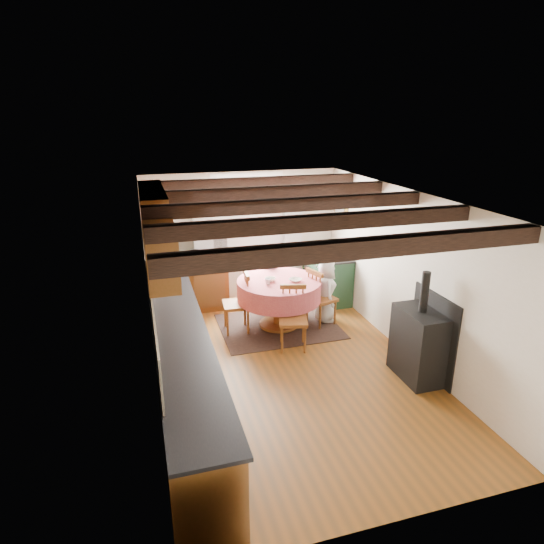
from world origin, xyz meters
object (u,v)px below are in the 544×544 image
object	(u,v)px
dining_table	(279,304)
child_right	(326,291)
child_far	(269,283)
chair_left	(236,302)
chair_right	(322,296)
chair_near	(293,319)
cup	(268,281)
cast_iron_stove	(421,326)
aga_range	(327,277)

from	to	relation	value
dining_table	child_right	size ratio (longest dim) A/B	1.24
child_far	child_right	world-z (taller)	child_right
chair_left	chair_right	size ratio (longest dim) A/B	1.03
chair_right	child_right	distance (m)	0.15
chair_near	cup	distance (m)	0.78
child_right	cup	xyz separation A→B (m)	(-1.05, -0.13, 0.32)
dining_table	cast_iron_stove	size ratio (longest dim) A/B	0.91
cast_iron_stove	cup	distance (m)	2.43
chair_right	cast_iron_stove	bearing A→B (deg)	-179.97
dining_table	chair_right	distance (m)	0.73
chair_right	child_right	xyz separation A→B (m)	(0.11, 0.09, 0.06)
dining_table	child_far	distance (m)	0.68
aga_range	cup	xyz separation A→B (m)	(-1.44, -0.96, 0.41)
child_far	child_right	distance (m)	1.04
aga_range	child_far	world-z (taller)	child_far
cup	chair_left	bearing A→B (deg)	161.48
dining_table	cast_iron_stove	world-z (taller)	cast_iron_stove
chair_near	child_right	world-z (taller)	child_right
child_right	chair_left	bearing A→B (deg)	97.68
cup	chair_right	bearing A→B (deg)	2.22
chair_near	cup	xyz separation A→B (m)	(-0.21, 0.64, 0.38)
dining_table	cast_iron_stove	xyz separation A→B (m)	(1.33, -1.99, 0.34)
chair_near	chair_right	bearing A→B (deg)	58.59
aga_range	cast_iron_stove	xyz separation A→B (m)	(0.11, -2.84, 0.30)
chair_left	cup	world-z (taller)	chair_left
chair_right	child_right	world-z (taller)	child_right
child_far	aga_range	bearing A→B (deg)	-159.80
chair_near	chair_left	distance (m)	1.07
child_far	cup	world-z (taller)	child_far
aga_range	child_far	distance (m)	1.21
child_right	aga_range	bearing A→B (deg)	-15.72
cup	cast_iron_stove	bearing A→B (deg)	-50.54
chair_right	aga_range	size ratio (longest dim) A/B	0.99
cup	child_far	bearing A→B (deg)	72.93
dining_table	aga_range	size ratio (longest dim) A/B	1.38
aga_range	cast_iron_stove	bearing A→B (deg)	-87.78
chair_right	cup	bearing A→B (deg)	74.75
chair_right	cast_iron_stove	distance (m)	2.02
child_far	chair_near	bearing A→B (deg)	100.30
cup	aga_range	bearing A→B (deg)	33.82
dining_table	aga_range	world-z (taller)	aga_range
cast_iron_stove	cup	xyz separation A→B (m)	(-1.55, 1.88, 0.12)
aga_range	child_right	xyz separation A→B (m)	(-0.39, -0.83, 0.09)
chair_near	child_far	world-z (taller)	child_far
dining_table	chair_right	bearing A→B (deg)	-6.37
dining_table	chair_left	size ratio (longest dim) A/B	1.35
aga_range	cup	bearing A→B (deg)	-146.18
chair_left	chair_right	distance (m)	1.44
dining_table	chair_left	distance (m)	0.72
dining_table	chair_near	xyz separation A→B (m)	(-0.01, -0.76, 0.07)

